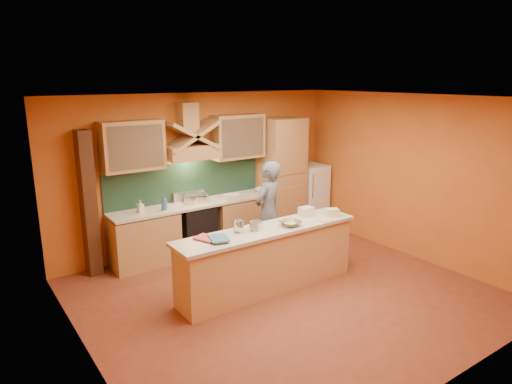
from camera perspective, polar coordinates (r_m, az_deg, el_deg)
floor at (r=6.80m, az=3.69°, el=-12.63°), size 5.50×5.00×0.01m
ceiling at (r=6.07m, az=4.12°, el=11.65°), size 5.50×5.00×0.01m
wall_back at (r=8.33m, az=-6.94°, el=2.58°), size 5.50×0.02×2.80m
wall_front at (r=4.72m, az=23.44°, el=-7.74°), size 5.50×0.02×2.80m
wall_left at (r=5.12m, az=-21.02°, el=-5.83°), size 0.02×5.00×2.80m
wall_right at (r=8.26m, az=18.95°, el=1.80°), size 0.02×5.00×2.80m
base_cabinet_left at (r=7.84m, az=-13.79°, el=-5.88°), size 1.10×0.60×0.86m
base_cabinet_right at (r=8.65m, az=-2.00°, el=-3.54°), size 1.10×0.60×0.86m
counter_top at (r=8.06m, az=-7.71°, el=-1.51°), size 3.00×0.62×0.04m
stove at (r=8.19m, az=-7.60°, el=-4.54°), size 0.60×0.58×0.90m
backsplash at (r=8.22m, az=-8.70°, el=1.28°), size 3.00×0.03×0.70m
range_hood at (r=7.90m, az=-8.10°, el=5.00°), size 0.92×0.50×0.24m
hood_chimney at (r=7.92m, az=-8.58°, el=9.24°), size 0.30×0.30×0.50m
upper_cabinet_left at (r=7.55m, az=-15.20°, el=5.60°), size 1.00×0.35×0.80m
upper_cabinet_right at (r=8.43m, az=-2.28°, el=6.95°), size 1.00×0.35×0.80m
pantry_column at (r=9.02m, az=3.29°, el=1.94°), size 0.80×0.60×2.30m
fridge at (r=9.61m, az=6.76°, el=-0.43°), size 0.58×0.60×1.30m
trim_column_left at (r=7.53m, az=-20.20°, el=-1.43°), size 0.20×0.30×2.30m
island_body at (r=6.78m, az=1.48°, el=-8.61°), size 2.80×0.55×0.88m
island_top at (r=6.60m, az=1.51°, el=-4.77°), size 2.90×0.62×0.05m
person at (r=7.73m, az=1.55°, el=-2.39°), size 0.73×0.61×1.72m
pot_large at (r=8.04m, az=-8.06°, el=-1.01°), size 0.33×0.33×0.15m
pot_small at (r=8.11m, az=-6.67°, el=-0.89°), size 0.21×0.21×0.14m
soap_bottle_a at (r=7.66m, az=-14.25°, el=-1.72°), size 0.10×0.10×0.20m
soap_bottle_b at (r=7.70m, az=-11.42°, el=-1.26°), size 0.14×0.14×0.26m
bowl_back at (r=8.75m, az=0.63°, el=0.28°), size 0.30×0.30×0.07m
dish_rack at (r=8.20m, az=-3.00°, el=-0.62°), size 0.31×0.26×0.10m
book_lower at (r=6.11m, az=-6.86°, el=-6.09°), size 0.34×0.38×0.03m
book_upper at (r=6.09m, az=-5.76°, el=-5.91°), size 0.32×0.38×0.03m
jar_large at (r=6.41m, az=-2.15°, el=-4.32°), size 0.16×0.16×0.17m
jar_small at (r=6.47m, az=-0.27°, el=-4.29°), size 0.17×0.17×0.14m
kitchen_scale at (r=6.56m, az=0.16°, el=-4.20°), size 0.14×0.14×0.10m
mixing_bowl at (r=6.71m, az=4.32°, el=-3.94°), size 0.33×0.33×0.07m
cloth at (r=7.02m, az=8.66°, el=-3.50°), size 0.25×0.21×0.01m
grocery_bag_a at (r=7.21m, az=6.30°, el=-2.43°), size 0.21×0.17×0.14m
grocery_bag_b at (r=7.24m, az=9.47°, el=-2.54°), size 0.24×0.22×0.12m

